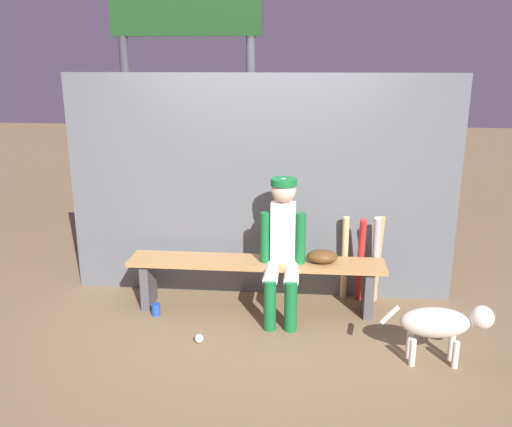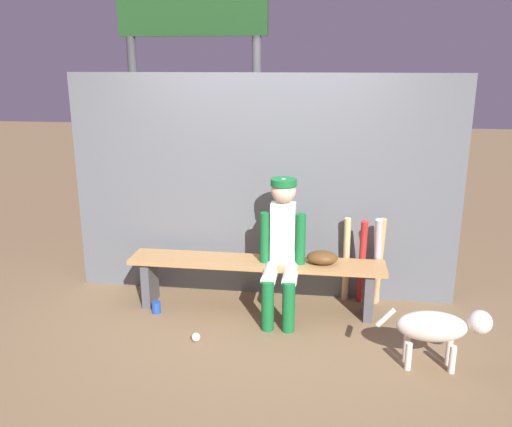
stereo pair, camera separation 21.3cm
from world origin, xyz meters
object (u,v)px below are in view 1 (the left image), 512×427
at_px(bat_wood_tan, 377,260).
at_px(baseball, 199,338).
at_px(baseball_glove, 322,257).
at_px(bat_aluminum_red, 361,261).
at_px(cup_on_ground, 156,309).
at_px(scoreboard, 192,42).
at_px(dog, 442,323).
at_px(cup_on_bench, 292,256).
at_px(dugout_bench, 256,272).
at_px(bat_wood_natural, 345,258).
at_px(player_seated, 282,245).
at_px(bat_aluminum_silver, 376,260).

xyz_separation_m(bat_wood_tan, baseball, (-1.55, -0.91, -0.41)).
relative_size(baseball_glove, bat_aluminum_red, 0.32).
xyz_separation_m(bat_aluminum_red, cup_on_ground, (-1.88, -0.43, -0.38)).
distance_m(baseball, scoreboard, 3.16).
height_order(bat_wood_tan, dog, bat_wood_tan).
relative_size(baseball, scoreboard, 0.02).
bearing_deg(baseball, cup_on_bench, 42.03).
relative_size(dugout_bench, bat_aluminum_red, 2.68).
bearing_deg(bat_wood_tan, bat_aluminum_red, -173.94).
distance_m(bat_wood_natural, bat_aluminum_red, 0.17).
relative_size(player_seated, dog, 1.50).
distance_m(baseball_glove, baseball, 1.32).
distance_m(bat_wood_tan, baseball, 1.84).
xyz_separation_m(dugout_bench, baseball, (-0.41, -0.67, -0.34)).
relative_size(player_seated, bat_wood_tan, 1.43).
relative_size(bat_wood_natural, bat_aluminum_silver, 0.94).
height_order(bat_aluminum_silver, bat_wood_tan, bat_aluminum_silver).
xyz_separation_m(bat_wood_tan, scoreboard, (-1.95, 1.09, 2.02)).
height_order(baseball, dog, dog).
relative_size(player_seated, cup_on_bench, 11.52).
relative_size(player_seated, baseball_glove, 4.53).
height_order(dugout_bench, cup_on_ground, dugout_bench).
distance_m(bat_aluminum_silver, scoreboard, 3.00).
distance_m(baseball_glove, bat_aluminum_red, 0.45).
bearing_deg(cup_on_ground, scoreboard, 86.67).
bearing_deg(cup_on_bench, dugout_bench, -179.69).
bearing_deg(player_seated, bat_wood_natural, 35.48).
distance_m(dugout_bench, baseball, 0.85).
bearing_deg(baseball_glove, bat_wood_tan, 24.65).
xyz_separation_m(baseball_glove, cup_on_bench, (-0.28, 0.00, -0.00)).
xyz_separation_m(baseball_glove, cup_on_ground, (-1.51, -0.20, -0.49)).
height_order(cup_on_ground, scoreboard, scoreboard).
xyz_separation_m(bat_aluminum_red, bat_wood_tan, (0.16, 0.02, 0.01)).
bearing_deg(baseball_glove, bat_wood_natural, 53.73).
height_order(player_seated, dog, player_seated).
bearing_deg(bat_aluminum_red, player_seated, -155.32).
relative_size(bat_wood_tan, dog, 1.05).
distance_m(player_seated, bat_wood_natural, 0.77).
distance_m(bat_aluminum_silver, cup_on_bench, 0.83).
height_order(dugout_bench, baseball_glove, baseball_glove).
bearing_deg(bat_aluminum_red, dog, -62.86).
distance_m(baseball, cup_on_ground, 0.68).
height_order(cup_on_bench, scoreboard, scoreboard).
bearing_deg(baseball_glove, scoreboard, 136.90).
height_order(bat_aluminum_silver, cup_on_ground, bat_aluminum_silver).
distance_m(cup_on_bench, dog, 1.43).
bearing_deg(dog, cup_on_ground, 166.17).
distance_m(baseball_glove, scoreboard, 2.73).
bearing_deg(bat_wood_natural, cup_on_bench, -148.74).
height_order(player_seated, bat_wood_natural, player_seated).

